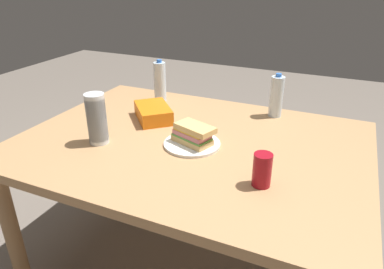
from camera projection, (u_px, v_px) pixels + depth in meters
name	position (u px, v px, depth m)	size (l,w,h in m)	color
ground_plane	(191.00, 264.00, 1.88)	(8.00, 8.00, 0.00)	#70665B
dining_table	(191.00, 157.00, 1.60)	(1.49, 1.10, 0.73)	tan
paper_plate	(192.00, 144.00, 1.52)	(0.24, 0.24, 0.01)	white
sandwich	(193.00, 134.00, 1.50)	(0.20, 0.14, 0.08)	#DBB26B
soda_can_red	(262.00, 170.00, 1.22)	(0.07, 0.07, 0.12)	maroon
chip_bag	(153.00, 113.00, 1.77)	(0.23, 0.15, 0.07)	orange
water_bottle_tall	(160.00, 82.00, 1.98)	(0.07, 0.07, 0.24)	silver
plastic_cup_stack	(97.00, 119.00, 1.50)	(0.08, 0.08, 0.22)	silver
water_bottle_spare	(276.00, 96.00, 1.78)	(0.07, 0.07, 0.22)	silver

